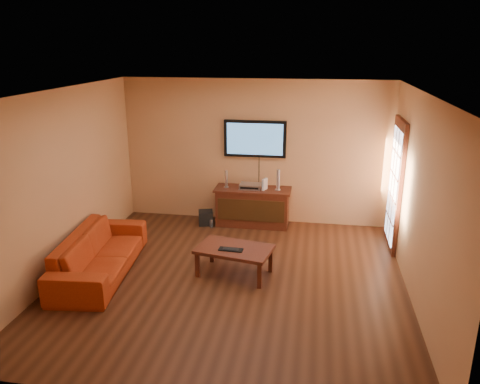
% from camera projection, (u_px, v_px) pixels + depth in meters
% --- Properties ---
extents(ground_plane, '(5.00, 5.00, 0.00)m').
position_uv_depth(ground_plane, '(231.00, 280.00, 6.84)').
color(ground_plane, '#381D0F').
rests_on(ground_plane, ground).
extents(room_walls, '(5.00, 5.00, 5.00)m').
position_uv_depth(room_walls, '(238.00, 158.00, 6.91)').
color(room_walls, tan).
rests_on(room_walls, ground).
extents(french_door, '(0.07, 1.02, 2.22)m').
position_uv_depth(french_door, '(395.00, 186.00, 7.73)').
color(french_door, '#42190F').
rests_on(french_door, ground).
extents(media_console, '(1.42, 0.54, 0.72)m').
position_uv_depth(media_console, '(253.00, 207.00, 8.82)').
color(media_console, '#42190F').
rests_on(media_console, ground).
extents(television, '(1.16, 0.08, 0.68)m').
position_uv_depth(television, '(255.00, 139.00, 8.65)').
color(television, black).
rests_on(television, ground).
extents(coffee_table, '(1.19, 0.85, 0.43)m').
position_uv_depth(coffee_table, '(234.00, 251.00, 6.90)').
color(coffee_table, '#42190F').
rests_on(coffee_table, ground).
extents(sofa, '(0.85, 2.23, 0.85)m').
position_uv_depth(sofa, '(99.00, 247.00, 6.93)').
color(sofa, '#A43312').
rests_on(sofa, ground).
extents(speaker_left, '(0.09, 0.09, 0.33)m').
position_uv_depth(speaker_left, '(226.00, 180.00, 8.74)').
color(speaker_left, silver).
rests_on(speaker_left, media_console).
extents(speaker_right, '(0.11, 0.11, 0.39)m').
position_uv_depth(speaker_right, '(278.00, 181.00, 8.57)').
color(speaker_right, silver).
rests_on(speaker_right, media_console).
extents(av_receiver, '(0.40, 0.29, 0.09)m').
position_uv_depth(av_receiver, '(250.00, 186.00, 8.71)').
color(av_receiver, silver).
rests_on(av_receiver, media_console).
extents(game_console, '(0.10, 0.16, 0.21)m').
position_uv_depth(game_console, '(265.00, 184.00, 8.61)').
color(game_console, white).
rests_on(game_console, media_console).
extents(subwoofer, '(0.33, 0.33, 0.26)m').
position_uv_depth(subwoofer, '(206.00, 218.00, 8.90)').
color(subwoofer, black).
rests_on(subwoofer, ground).
extents(bottle, '(0.06, 0.06, 0.18)m').
position_uv_depth(bottle, '(211.00, 224.00, 8.72)').
color(bottle, white).
rests_on(bottle, ground).
extents(keyboard, '(0.36, 0.15, 0.02)m').
position_uv_depth(keyboard, '(231.00, 249.00, 6.81)').
color(keyboard, black).
rests_on(keyboard, coffee_table).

